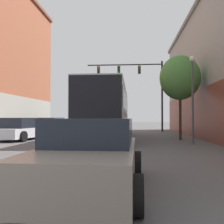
% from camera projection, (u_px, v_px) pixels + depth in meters
% --- Properties ---
extents(lane_center_line, '(0.14, 40.06, 0.01)m').
position_uv_depth(lane_center_line, '(81.00, 140.00, 16.08)').
color(lane_center_line, silver).
rests_on(lane_center_line, ground_plane).
extents(bus, '(2.78, 11.50, 3.32)m').
position_uv_depth(bus, '(107.00, 110.00, 17.19)').
color(bus, '#B7B7BC').
rests_on(bus, ground_plane).
extents(hatchback_foreground, '(2.00, 4.02, 1.35)m').
position_uv_depth(hatchback_foreground, '(91.00, 156.00, 4.99)').
color(hatchback_foreground, slate).
rests_on(hatchback_foreground, ground_plane).
extents(parked_car_left_near, '(1.94, 4.49, 1.52)m').
position_uv_depth(parked_car_left_near, '(76.00, 123.00, 33.26)').
color(parked_car_left_near, black).
rests_on(parked_car_left_near, ground_plane).
extents(parked_car_left_mid, '(2.54, 4.69, 1.36)m').
position_uv_depth(parked_car_left_mid, '(52.00, 125.00, 24.37)').
color(parked_car_left_mid, '#285633').
rests_on(parked_car_left_mid, ground_plane).
extents(parked_car_left_distant, '(2.44, 4.19, 1.36)m').
position_uv_depth(parked_car_left_distant, '(20.00, 130.00, 16.04)').
color(parked_car_left_distant, silver).
rests_on(parked_car_left_distant, ground_plane).
extents(traffic_signal_gantry, '(7.49, 0.36, 6.93)m').
position_uv_depth(traffic_signal_gantry, '(138.00, 80.00, 25.88)').
color(traffic_signal_gantry, black).
rests_on(traffic_signal_gantry, ground_plane).
extents(street_lamp, '(0.30, 0.30, 4.53)m').
position_uv_depth(street_lamp, '(193.00, 95.00, 13.34)').
color(street_lamp, '#47474C').
rests_on(street_lamp, ground_plane).
extents(street_tree_near, '(2.48, 2.23, 5.18)m').
position_uv_depth(street_tree_near, '(180.00, 78.00, 16.04)').
color(street_tree_near, '#3D2D1E').
rests_on(street_tree_near, ground_plane).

